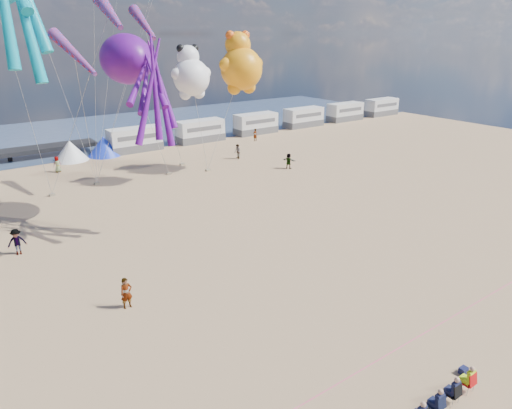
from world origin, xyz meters
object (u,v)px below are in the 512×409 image
windsock_mid (144,24)px  beachgoer_1 (237,152)px  spectator_row (436,401)px  standing_person (126,293)px  windsock_right (74,53)px  beachgoer_5 (255,135)px  motorhome_1 (200,131)px  kite_octopus_purple (126,59)px  sandbag_c (208,170)px  beachgoer_4 (289,161)px  motorhome_2 (256,124)px  tent_blue (104,146)px  kite_panda (191,77)px  sandbag_b (169,174)px  beachgoer_2 (17,242)px  motorhome_0 (135,140)px  motorhome_3 (304,117)px  windsock_left (109,12)px  motorhome_5 (381,107)px  sandbag_a (52,195)px  motorhome_4 (345,112)px  beachgoer_0 (57,164)px  sandbag_e (97,183)px  tent_white (70,151)px  kite_teddy_orange (241,69)px  cooler_navy (463,370)px

windsock_mid → beachgoer_1: bearing=24.3°
spectator_row → beachgoer_1: bearing=67.7°
standing_person → windsock_right: 18.04m
beachgoer_5 → windsock_right: 34.29m
windsock_right → motorhome_1: bearing=29.9°
kite_octopus_purple → windsock_mid: bearing=74.1°
sandbag_c → beachgoer_4: bearing=-28.9°
motorhome_1 → kite_octopus_purple: size_ratio=0.66×
motorhome_2 → sandbag_c: bearing=-140.2°
tent_blue → kite_panda: (4.23, -15.79, 9.08)m
sandbag_b → kite_panda: kite_panda is taller
beachgoer_2 → beachgoer_5: (33.58, 19.31, -0.06)m
motorhome_2 → beachgoer_5: motorhome_2 is taller
spectator_row → motorhome_0: bearing=81.9°
motorhome_3 → windsock_mid: (-32.39, -15.22, 13.49)m
sandbag_b → kite_octopus_purple: bearing=-128.1°
beachgoer_2 → kite_panda: kite_panda is taller
standing_person → windsock_left: bearing=67.4°
motorhome_3 → sandbag_b: bearing=-157.8°
beachgoer_2 → standing_person: bearing=-62.4°
kite_octopus_purple → beachgoer_2: bearing=-143.8°
motorhome_0 → motorhome_2: 19.00m
motorhome_1 → kite_panda: 20.31m
beachgoer_5 → motorhome_5: bearing=-174.4°
windsock_right → beachgoer_5: bearing=16.5°
standing_person → sandbag_a: size_ratio=3.60×
motorhome_4 → beachgoer_0: (-48.49, -4.15, -0.64)m
beachgoer_5 → sandbag_a: size_ratio=3.50×
spectator_row → windsock_left: (-1.60, 28.45, 14.98)m
standing_person → sandbag_c: size_ratio=3.60×
spectator_row → beachgoer_4: 35.42m
motorhome_1 → motorhome_2: (9.50, 0.00, 0.00)m
motorhome_4 → beachgoer_0: bearing=-175.1°
sandbag_a → windsock_mid: (9.05, -3.14, 14.88)m
motorhome_3 → spectator_row: size_ratio=1.08×
motorhome_0 → beachgoer_4: 20.80m
sandbag_e → tent_blue: bearing=67.9°
beachgoer_1 → windsock_mid: size_ratio=0.31×
beachgoer_0 → sandbag_b: size_ratio=3.45×
motorhome_5 → sandbag_c: motorhome_5 is taller
sandbag_b → windsock_left: (-7.35, -7.86, 15.52)m
motorhome_1 → tent_white: motorhome_1 is taller
beachgoer_4 → kite_octopus_purple: size_ratio=0.17×
sandbag_b → windsock_left: size_ratio=0.08×
tent_white → kite_teddy_orange: size_ratio=0.53×
motorhome_4 → tent_white: motorhome_4 is taller
motorhome_4 → cooler_navy: 63.46m
beachgoer_1 → sandbag_b: (-9.60, -1.18, -0.78)m
cooler_navy → beachgoer_1: size_ratio=0.21×
motorhome_4 → sandbag_c: bearing=-159.1°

